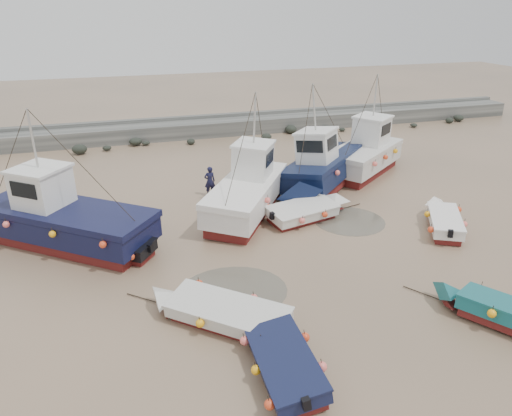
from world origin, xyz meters
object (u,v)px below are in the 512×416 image
(cabin_boat_1, at_px, (249,187))
(person, at_px, (210,195))
(dinghy_3, at_px, (444,218))
(cabin_boat_3, at_px, (367,152))
(dinghy_1, at_px, (284,355))
(dinghy_4, at_px, (109,243))
(dinghy_0, at_px, (219,309))
(dinghy_2, at_px, (501,309))
(dinghy_5, at_px, (307,209))
(cabin_boat_2, at_px, (323,168))
(cabin_boat_0, at_px, (56,217))

(cabin_boat_1, xyz_separation_m, person, (-1.52, 2.78, -1.32))
(dinghy_3, bearing_deg, person, 172.15)
(cabin_boat_1, relative_size, cabin_boat_3, 1.14)
(dinghy_1, relative_size, dinghy_4, 1.21)
(dinghy_0, bearing_deg, cabin_boat_1, 20.35)
(dinghy_4, height_order, cabin_boat_3, cabin_boat_3)
(dinghy_1, xyz_separation_m, dinghy_2, (7.99, 0.00, 0.00))
(dinghy_5, height_order, person, dinghy_5)
(dinghy_1, height_order, dinghy_4, same)
(dinghy_3, bearing_deg, dinghy_1, -116.76)
(dinghy_1, bearing_deg, cabin_boat_2, 63.79)
(cabin_boat_3, bearing_deg, dinghy_2, -50.55)
(cabin_boat_1, bearing_deg, cabin_boat_2, 52.95)
(dinghy_4, height_order, cabin_boat_2, cabin_boat_2)
(cabin_boat_2, bearing_deg, dinghy_1, 107.42)
(dinghy_4, xyz_separation_m, cabin_boat_3, (16.51, 6.91, 0.81))
(dinghy_2, height_order, cabin_boat_3, cabin_boat_3)
(dinghy_0, relative_size, cabin_boat_0, 0.55)
(cabin_boat_0, height_order, cabin_boat_1, same)
(dinghy_2, relative_size, cabin_boat_2, 0.61)
(dinghy_1, distance_m, dinghy_2, 7.99)
(dinghy_2, distance_m, person, 16.59)
(dinghy_0, distance_m, person, 12.34)
(dinghy_0, distance_m, dinghy_4, 7.29)
(dinghy_3, relative_size, person, 3.05)
(dinghy_2, distance_m, cabin_boat_2, 14.11)
(dinghy_1, xyz_separation_m, cabin_boat_3, (11.75, 16.27, 0.81))
(dinghy_4, height_order, cabin_boat_1, cabin_boat_1)
(dinghy_0, xyz_separation_m, person, (2.33, 12.10, -0.54))
(cabin_boat_0, relative_size, person, 5.60)
(dinghy_0, distance_m, dinghy_3, 13.09)
(cabin_boat_0, height_order, person, cabin_boat_0)
(dinghy_3, bearing_deg, cabin_boat_0, -162.35)
(cabin_boat_2, bearing_deg, cabin_boat_0, 57.04)
(cabin_boat_3, distance_m, person, 10.88)
(dinghy_0, bearing_deg, cabin_boat_0, 77.26)
(cabin_boat_0, relative_size, cabin_boat_1, 1.02)
(dinghy_1, distance_m, cabin_boat_0, 13.21)
(dinghy_0, xyz_separation_m, cabin_boat_3, (13.05, 13.33, 0.82))
(dinghy_1, xyz_separation_m, dinghy_4, (-4.76, 9.36, 0.00))
(dinghy_4, height_order, dinghy_5, same)
(dinghy_5, height_order, cabin_boat_1, cabin_boat_1)
(dinghy_0, height_order, dinghy_2, same)
(dinghy_2, height_order, cabin_boat_0, cabin_boat_0)
(dinghy_4, xyz_separation_m, cabin_boat_2, (12.39, 4.72, 0.77))
(dinghy_1, distance_m, dinghy_3, 13.22)
(cabin_boat_0, bearing_deg, dinghy_2, -87.36)
(dinghy_4, distance_m, cabin_boat_1, 7.90)
(dinghy_1, xyz_separation_m, cabin_boat_2, (7.63, 14.08, 0.77))
(dinghy_1, distance_m, person, 15.09)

